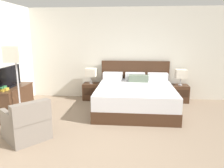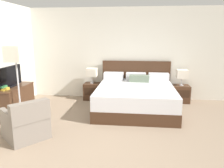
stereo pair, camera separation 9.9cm
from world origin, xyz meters
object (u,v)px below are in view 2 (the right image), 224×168
Objects in this scene: armchair_by_window at (26,124)px; nightstand_right at (181,94)px; dresser at (13,101)px; tv at (9,77)px; nightstand_left at (92,91)px; book_small_top at (1,87)px; bed at (135,97)px; book_blue_cover at (2,88)px; table_lamp_right at (182,74)px; book_red_cover at (3,90)px; floor_lamp at (16,59)px; table_lamp_left at (92,72)px.

nightstand_right is at bearing 39.08° from armchair_by_window.
tv reaches higher than dresser.
nightstand_left is 2.67× the size of book_small_top.
bed reaches higher than book_blue_cover.
book_red_cover is (-4.15, -1.92, -0.08)m from table_lamp_right.
dresser is 6.26× the size of book_small_top.
tv is at bearing -158.87° from nightstand_right.
book_small_top is 0.11× the size of floor_lamp.
floor_lamp is at bearing -151.80° from bed.
nightstand_right is at bearing -90.00° from table_lamp_right.
nightstand_right is at bearing -0.03° from table_lamp_left.
book_blue_cover is (-4.15, -1.92, -0.05)m from table_lamp_right.
nightstand_left is 2.56m from book_small_top.
nightstand_right is 4.21m from armchair_by_window.
book_small_top is at bearing -129.82° from nightstand_left.
table_lamp_right is at bearing 24.84° from book_red_cover.
table_lamp_left is 1.94× the size of book_blue_cover.
book_red_cover is at bearing 0.00° from book_blue_cover.
book_blue_cover is 0.14× the size of floor_lamp.
table_lamp_left is at bearing 179.97° from nightstand_right.
dresser is (-1.58, -1.57, -0.44)m from table_lamp_left.
nightstand_right is 4.63m from book_small_top.
book_blue_cover is 1.28× the size of book_small_top.
nightstand_right is 4.39m from floor_lamp.
tv is at bearing -134.52° from table_lamp_left.
tv is 0.36m from book_blue_cover.
dresser is 1.19× the size of tv.
tv is at bearing 91.39° from book_blue_cover.
table_lamp_right is 0.27× the size of floor_lamp.
book_small_top is (-0.03, 0.00, 0.06)m from book_red_cover.
tv is (-2.87, -0.83, 0.61)m from bed.
dresser is 1.17× the size of armchair_by_window.
table_lamp_left is (-1.29, 0.78, 0.47)m from bed.
table_lamp_left is at bearing 75.40° from armchair_by_window.
nightstand_right is 4.60m from book_red_cover.
floor_lamp is (0.48, -0.15, 0.63)m from book_small_top.
tv is at bearing 91.65° from book_red_cover.
nightstand_right is at bearing 24.82° from book_red_cover.
table_lamp_right is at bearing 29.23° from floor_lamp.
tv is at bearing -86.33° from dresser.
table_lamp_right is at bearing 24.83° from book_blue_cover.
book_blue_cover is 0.82m from floor_lamp.
bed is at bearing -148.91° from table_lamp_right.
tv is 0.57× the size of floor_lamp.
table_lamp_right is (0.00, 0.00, 0.57)m from nightstand_right.
armchair_by_window is (-0.69, -2.65, 0.04)m from nightstand_left.
armchair_by_window is at bearing -104.60° from table_lamp_left.
nightstand_left is 2.23× the size of book_red_cover.
bed is 2.94m from floor_lamp.
book_blue_cover is at bearing -158.21° from bed.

